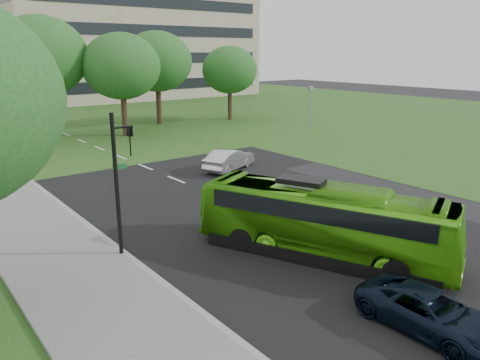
{
  "coord_description": "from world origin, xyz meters",
  "views": [
    {
      "loc": [
        -13.67,
        -13.82,
        7.49
      ],
      "look_at": [
        -0.55,
        3.01,
        1.6
      ],
      "focal_mm": 35.0,
      "sensor_mm": 36.0,
      "label": 1
    }
  ],
  "objects": [
    {
      "name": "ground",
      "position": [
        0.0,
        0.0,
        0.0
      ],
      "size": [
        160.0,
        160.0,
        0.0
      ],
      "primitive_type": "plane",
      "color": "black",
      "rests_on": "ground"
    },
    {
      "name": "traffic_light",
      "position": [
        -7.03,
        1.76,
        3.19
      ],
      "size": [
        0.88,
        0.26,
        5.43
      ],
      "rotation": [
        0.0,
        0.0,
        0.34
      ],
      "color": "black",
      "rests_on": "ground"
    },
    {
      "name": "bus",
      "position": [
        -1.11,
        -2.82,
        1.35
      ],
      "size": [
        5.96,
        9.81,
        2.7
      ],
      "primitive_type": "imported",
      "rotation": [
        0.0,
        0.0,
        0.41
      ],
      "color": "#49A914",
      "rests_on": "ground"
    },
    {
      "name": "tree_park_d",
      "position": [
        10.0,
        30.43,
        6.47
      ],
      "size": [
        7.22,
        7.22,
        9.55
      ],
      "color": "black",
      "rests_on": "ground"
    },
    {
      "name": "tree_park_e",
      "position": [
        17.96,
        28.61,
        5.5
      ],
      "size": [
        6.07,
        6.07,
        8.1
      ],
      "color": "black",
      "rests_on": "ground"
    },
    {
      "name": "tree_park_b",
      "position": [
        -1.69,
        29.44,
        7.1
      ],
      "size": [
        8.03,
        8.03,
        10.52
      ],
      "color": "black",
      "rests_on": "ground"
    },
    {
      "name": "sedan",
      "position": [
        4.0,
        10.0,
        0.7
      ],
      "size": [
        4.48,
        2.98,
        1.39
      ],
      "primitive_type": "imported",
      "rotation": [
        0.0,
        0.0,
        1.96
      ],
      "color": "silver",
      "rests_on": "ground"
    },
    {
      "name": "street_surfaces",
      "position": [
        -0.38,
        22.75,
        0.03
      ],
      "size": [
        120.0,
        120.0,
        0.15
      ],
      "color": "black",
      "rests_on": "ground"
    },
    {
      "name": "office_building",
      "position": [
        21.96,
        61.96,
        12.5
      ],
      "size": [
        40.1,
        20.1,
        25.0
      ],
      "color": "tan",
      "rests_on": "ground"
    },
    {
      "name": "tree_park_c",
      "position": [
        4.2,
        26.2,
        6.2
      ],
      "size": [
        6.88,
        6.88,
        9.14
      ],
      "color": "black",
      "rests_on": "ground"
    },
    {
      "name": "camera_pole",
      "position": [
        15.35,
        13.83,
        3.02
      ],
      "size": [
        0.4,
        0.35,
        4.67
      ],
      "rotation": [
        0.0,
        0.0,
        -0.05
      ],
      "color": "gray",
      "rests_on": "ground"
    },
    {
      "name": "suv",
      "position": [
        -2.5,
        -8.0,
        0.56
      ],
      "size": [
        1.94,
        4.09,
        1.13
      ],
      "primitive_type": "imported",
      "rotation": [
        0.0,
        0.0,
        0.02
      ],
      "color": "black",
      "rests_on": "ground"
    }
  ]
}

